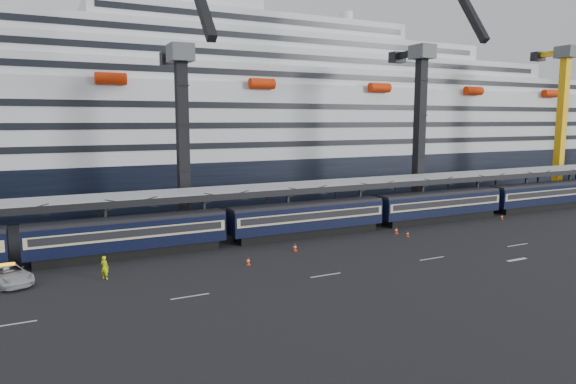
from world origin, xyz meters
The scene contains 15 objects.
ground centered at (0.00, 0.00, 0.00)m, with size 260.00×260.00×0.00m, color black.
lane_markings centered at (8.15, -5.23, 0.01)m, with size 111.00×4.27×0.02m.
train centered at (-4.65, 10.00, 2.20)m, with size 133.05×3.00×4.05m.
canopy centered at (0.00, 14.00, 5.25)m, with size 130.00×6.25×5.53m.
cruise_ship centered at (-1.08, 45.99, 12.34)m, with size 214.09×28.84×34.00m.
crane_dark_near centered at (-20.00, 18.59, 11.93)m, with size 4.50×17.75×35.08m.
crane_dark_mid centered at (15.00, 17.59, 13.36)m, with size 4.50×18.24×39.64m.
crane_yellow_near centered at (48.00, 18.47, 14.24)m, with size 4.50×20.12×40.16m.
pickup_truck centered at (-38.44, 5.66, 0.79)m, with size 2.63×5.69×1.58m, color #ABADB3.
worker centered at (-31.22, 3.47, 1.00)m, with size 0.73×0.48×2.01m, color #DBFC0D.
traffic_cone_b centered at (-18.78, 1.97, 0.39)m, with size 0.39×0.39×0.79m.
traffic_cone_c centered at (-12.53, 4.59, 0.40)m, with size 0.41×0.41×0.82m.
traffic_cone_d centered at (1.85, 6.32, 0.42)m, with size 0.43×0.43×0.85m.
traffic_cone_e centered at (2.04, 4.48, 0.34)m, with size 0.35×0.35×0.69m.
traffic_cone_f centered at (20.26, 6.95, 0.35)m, with size 0.36×0.36×0.72m.
Camera 1 is at (-36.21, -40.91, 13.35)m, focal length 32.00 mm.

